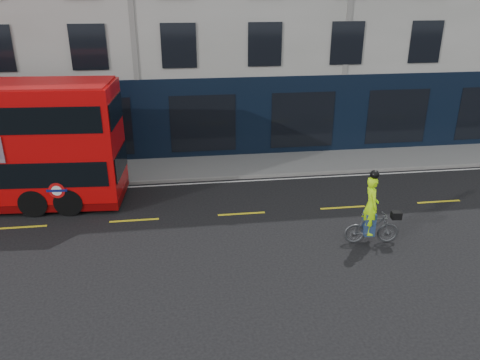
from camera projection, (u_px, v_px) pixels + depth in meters
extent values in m
plane|color=black|center=(131.00, 241.00, 15.88)|extent=(120.00, 120.00, 0.00)
cube|color=slate|center=(142.00, 170.00, 21.81)|extent=(60.00, 3.00, 0.12)
cube|color=gray|center=(140.00, 183.00, 20.44)|extent=(60.00, 0.12, 0.13)
cube|color=black|center=(140.00, 122.00, 22.43)|extent=(50.00, 0.08, 4.00)
cube|color=silver|center=(140.00, 186.00, 20.18)|extent=(58.00, 0.10, 0.01)
cube|color=black|center=(121.00, 161.00, 18.30)|extent=(0.20, 2.41, 0.96)
cube|color=black|center=(116.00, 110.00, 17.52)|extent=(0.20, 2.41, 0.96)
cylinder|color=red|center=(57.00, 191.00, 17.12)|extent=(0.60, 0.06, 0.60)
cylinder|color=white|center=(57.00, 191.00, 17.12)|extent=(0.39, 0.05, 0.39)
cube|color=#0C1459|center=(57.00, 191.00, 17.11)|extent=(0.75, 0.07, 0.10)
cylinder|color=black|center=(77.00, 189.00, 18.61)|extent=(1.26, 2.79, 1.07)
cylinder|color=black|center=(44.00, 190.00, 18.53)|extent=(1.26, 2.79, 1.07)
imported|color=#484A4D|center=(372.00, 228.00, 15.55)|extent=(1.87, 0.69, 1.10)
imported|color=#A2E80A|center=(371.00, 205.00, 15.22)|extent=(0.54, 0.77, 1.99)
cube|color=black|center=(396.00, 215.00, 15.40)|extent=(0.34, 0.28, 0.25)
cube|color=navy|center=(369.00, 223.00, 15.47)|extent=(0.38, 0.46, 0.79)
sphere|color=black|center=(375.00, 175.00, 14.81)|extent=(0.29, 0.29, 0.29)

